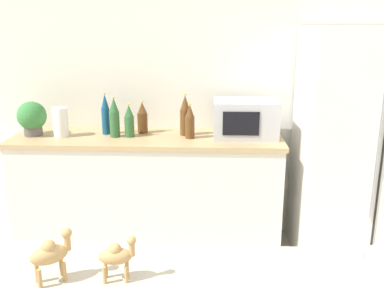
{
  "coord_description": "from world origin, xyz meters",
  "views": [
    {
      "loc": [
        -0.05,
        -0.79,
        1.76
      ],
      "look_at": [
        -0.14,
        1.38,
        1.15
      ],
      "focal_mm": 40.0,
      "sensor_mm": 36.0,
      "label": 1
    }
  ],
  "objects_px": {
    "back_bottle_2": "(142,118)",
    "camel_figurine_second": "(51,253)",
    "refrigerator": "(364,147)",
    "back_bottle_4": "(129,121)",
    "back_bottle_0": "(114,118)",
    "back_bottle_1": "(185,116)",
    "camel_figurine": "(117,255)",
    "back_bottle_3": "(190,122)",
    "microwave": "(245,118)",
    "paper_towel_roll": "(61,122)",
    "back_bottle_5": "(106,115)",
    "potted_plant": "(32,117)"
  },
  "relations": [
    {
      "from": "back_bottle_5",
      "to": "camel_figurine",
      "type": "height_order",
      "value": "back_bottle_5"
    },
    {
      "from": "back_bottle_2",
      "to": "back_bottle_3",
      "type": "distance_m",
      "value": 0.41
    },
    {
      "from": "potted_plant",
      "to": "paper_towel_roll",
      "type": "bearing_deg",
      "value": -5.47
    },
    {
      "from": "back_bottle_2",
      "to": "back_bottle_4",
      "type": "distance_m",
      "value": 0.15
    },
    {
      "from": "back_bottle_1",
      "to": "back_bottle_5",
      "type": "height_order",
      "value": "back_bottle_5"
    },
    {
      "from": "back_bottle_2",
      "to": "camel_figurine",
      "type": "xyz_separation_m",
      "value": [
        0.26,
        -2.12,
        0.02
      ]
    },
    {
      "from": "microwave",
      "to": "camel_figurine_second",
      "type": "height_order",
      "value": "microwave"
    },
    {
      "from": "back_bottle_2",
      "to": "camel_figurine_second",
      "type": "bearing_deg",
      "value": -88.44
    },
    {
      "from": "potted_plant",
      "to": "camel_figurine",
      "type": "xyz_separation_m",
      "value": [
        1.09,
        -2.0,
        0.0
      ]
    },
    {
      "from": "back_bottle_2",
      "to": "back_bottle_4",
      "type": "height_order",
      "value": "same"
    },
    {
      "from": "refrigerator",
      "to": "back_bottle_4",
      "type": "distance_m",
      "value": 1.78
    },
    {
      "from": "back_bottle_3",
      "to": "camel_figurine",
      "type": "bearing_deg",
      "value": -93.64
    },
    {
      "from": "potted_plant",
      "to": "back_bottle_2",
      "type": "bearing_deg",
      "value": 8.34
    },
    {
      "from": "back_bottle_0",
      "to": "paper_towel_roll",
      "type": "bearing_deg",
      "value": -178.83
    },
    {
      "from": "paper_towel_roll",
      "to": "back_bottle_2",
      "type": "relative_size",
      "value": 0.88
    },
    {
      "from": "paper_towel_roll",
      "to": "back_bottle_1",
      "type": "bearing_deg",
      "value": 5.23
    },
    {
      "from": "back_bottle_4",
      "to": "back_bottle_5",
      "type": "xyz_separation_m",
      "value": [
        -0.2,
        0.08,
        0.03
      ]
    },
    {
      "from": "back_bottle_1",
      "to": "back_bottle_4",
      "type": "relative_size",
      "value": 1.27
    },
    {
      "from": "back_bottle_4",
      "to": "back_bottle_0",
      "type": "bearing_deg",
      "value": -175.68
    },
    {
      "from": "microwave",
      "to": "back_bottle_0",
      "type": "bearing_deg",
      "value": -176.42
    },
    {
      "from": "back_bottle_5",
      "to": "paper_towel_roll",
      "type": "bearing_deg",
      "value": -164.16
    },
    {
      "from": "back_bottle_0",
      "to": "back_bottle_3",
      "type": "height_order",
      "value": "back_bottle_0"
    },
    {
      "from": "paper_towel_roll",
      "to": "microwave",
      "type": "bearing_deg",
      "value": 2.87
    },
    {
      "from": "microwave",
      "to": "back_bottle_3",
      "type": "relative_size",
      "value": 1.81
    },
    {
      "from": "potted_plant",
      "to": "back_bottle_5",
      "type": "bearing_deg",
      "value": 7.27
    },
    {
      "from": "microwave",
      "to": "camel_figurine",
      "type": "relative_size",
      "value": 3.21
    },
    {
      "from": "refrigerator",
      "to": "back_bottle_5",
      "type": "relative_size",
      "value": 5.42
    },
    {
      "from": "back_bottle_2",
      "to": "microwave",
      "type": "bearing_deg",
      "value": -5.25
    },
    {
      "from": "back_bottle_1",
      "to": "back_bottle_5",
      "type": "relative_size",
      "value": 0.99
    },
    {
      "from": "camel_figurine_second",
      "to": "potted_plant",
      "type": "bearing_deg",
      "value": 113.94
    },
    {
      "from": "back_bottle_4",
      "to": "camel_figurine_second",
      "type": "distance_m",
      "value": 2.01
    },
    {
      "from": "refrigerator",
      "to": "back_bottle_4",
      "type": "bearing_deg",
      "value": 179.05
    },
    {
      "from": "potted_plant",
      "to": "back_bottle_4",
      "type": "distance_m",
      "value": 0.75
    },
    {
      "from": "camel_figurine",
      "to": "camel_figurine_second",
      "type": "xyz_separation_m",
      "value": [
        -0.2,
        -0.01,
        0.01
      ]
    },
    {
      "from": "back_bottle_1",
      "to": "back_bottle_5",
      "type": "distance_m",
      "value": 0.62
    },
    {
      "from": "potted_plant",
      "to": "camel_figurine",
      "type": "height_order",
      "value": "potted_plant"
    },
    {
      "from": "back_bottle_3",
      "to": "back_bottle_5",
      "type": "bearing_deg",
      "value": 171.41
    },
    {
      "from": "back_bottle_5",
      "to": "back_bottle_1",
      "type": "bearing_deg",
      "value": -0.55
    },
    {
      "from": "back_bottle_1",
      "to": "refrigerator",
      "type": "bearing_deg",
      "value": -4.22
    },
    {
      "from": "refrigerator",
      "to": "potted_plant",
      "type": "relative_size",
      "value": 6.62
    },
    {
      "from": "back_bottle_3",
      "to": "back_bottle_5",
      "type": "distance_m",
      "value": 0.67
    },
    {
      "from": "back_bottle_2",
      "to": "back_bottle_3",
      "type": "relative_size",
      "value": 0.96
    },
    {
      "from": "back_bottle_1",
      "to": "paper_towel_roll",
      "type": "bearing_deg",
      "value": -174.77
    },
    {
      "from": "back_bottle_0",
      "to": "camel_figurine_second",
      "type": "height_order",
      "value": "back_bottle_0"
    },
    {
      "from": "back_bottle_2",
      "to": "back_bottle_3",
      "type": "bearing_deg",
      "value": -21.61
    },
    {
      "from": "potted_plant",
      "to": "back_bottle_5",
      "type": "relative_size",
      "value": 0.82
    },
    {
      "from": "back_bottle_0",
      "to": "camel_figurine",
      "type": "relative_size",
      "value": 2.08
    },
    {
      "from": "refrigerator",
      "to": "microwave",
      "type": "distance_m",
      "value": 0.91
    },
    {
      "from": "potted_plant",
      "to": "back_bottle_2",
      "type": "distance_m",
      "value": 0.84
    },
    {
      "from": "back_bottle_3",
      "to": "camel_figurine_second",
      "type": "distance_m",
      "value": 2.01
    }
  ]
}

